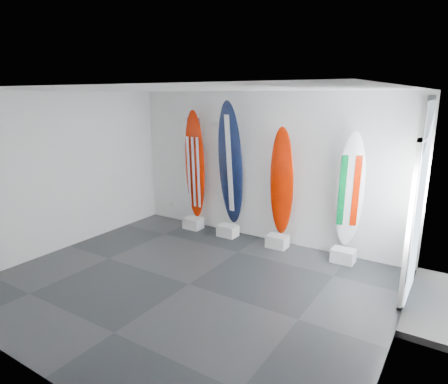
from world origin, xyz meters
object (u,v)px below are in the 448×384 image
Objects in this scene: surfboard_navy at (230,164)px; surfboard_swiss at (282,182)px; surfboard_usa at (195,165)px; surfboard_italy at (350,191)px.

surfboard_navy is 1.18m from surfboard_swiss.
surfboard_navy is at bearing 179.47° from surfboard_swiss.
surfboard_usa is 1.12× the size of surfboard_italy.
surfboard_italy is (3.37, 0.00, -0.14)m from surfboard_usa.
surfboard_navy is at bearing 159.38° from surfboard_italy.
surfboard_usa is at bearing 179.47° from surfboard_swiss.
surfboard_usa is 0.92m from surfboard_navy.
surfboard_swiss is at bearing 2.80° from surfboard_usa.
surfboard_usa is 2.08m from surfboard_swiss.
surfboard_italy is at bearing 2.73° from surfboard_navy.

